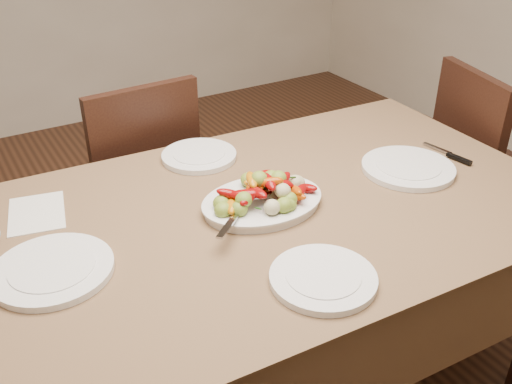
{
  "coord_description": "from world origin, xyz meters",
  "views": [
    {
      "loc": [
        -0.6,
        -0.91,
        1.62
      ],
      "look_at": [
        0.11,
        0.27,
        0.82
      ],
      "focal_mm": 40.0,
      "sensor_mm": 36.0,
      "label": 1
    }
  ],
  "objects_px": {
    "dining_table": "(256,312)",
    "chair_far": "(133,185)",
    "plate_near": "(323,279)",
    "plate_right": "(408,168)",
    "plate_left": "(53,270)",
    "plate_far": "(199,156)",
    "chair_right": "(496,179)",
    "serving_platter": "(262,204)"
  },
  "relations": [
    {
      "from": "plate_right",
      "to": "plate_far",
      "type": "distance_m",
      "value": 0.68
    },
    {
      "from": "serving_platter",
      "to": "plate_far",
      "type": "distance_m",
      "value": 0.38
    },
    {
      "from": "dining_table",
      "to": "plate_near",
      "type": "distance_m",
      "value": 0.52
    },
    {
      "from": "dining_table",
      "to": "plate_left",
      "type": "relative_size",
      "value": 6.32
    },
    {
      "from": "dining_table",
      "to": "plate_left",
      "type": "distance_m",
      "value": 0.69
    },
    {
      "from": "chair_far",
      "to": "plate_far",
      "type": "height_order",
      "value": "chair_far"
    },
    {
      "from": "plate_left",
      "to": "plate_right",
      "type": "relative_size",
      "value": 0.99
    },
    {
      "from": "plate_left",
      "to": "plate_far",
      "type": "bearing_deg",
      "value": 33.06
    },
    {
      "from": "plate_left",
      "to": "plate_far",
      "type": "distance_m",
      "value": 0.68
    },
    {
      "from": "plate_right",
      "to": "plate_far",
      "type": "bearing_deg",
      "value": 141.71
    },
    {
      "from": "dining_table",
      "to": "plate_right",
      "type": "distance_m",
      "value": 0.67
    },
    {
      "from": "dining_table",
      "to": "chair_far",
      "type": "bearing_deg",
      "value": 96.73
    },
    {
      "from": "chair_right",
      "to": "plate_near",
      "type": "distance_m",
      "value": 1.35
    },
    {
      "from": "dining_table",
      "to": "plate_near",
      "type": "bearing_deg",
      "value": -94.43
    },
    {
      "from": "dining_table",
      "to": "plate_far",
      "type": "xyz_separation_m",
      "value": [
        0.01,
        0.38,
        0.39
      ]
    },
    {
      "from": "dining_table",
      "to": "chair_right",
      "type": "distance_m",
      "value": 1.23
    },
    {
      "from": "dining_table",
      "to": "chair_far",
      "type": "relative_size",
      "value": 1.94
    },
    {
      "from": "chair_right",
      "to": "serving_platter",
      "type": "relative_size",
      "value": 2.74
    },
    {
      "from": "plate_far",
      "to": "plate_left",
      "type": "bearing_deg",
      "value": -146.94
    },
    {
      "from": "plate_right",
      "to": "plate_near",
      "type": "relative_size",
      "value": 1.16
    },
    {
      "from": "chair_far",
      "to": "serving_platter",
      "type": "xyz_separation_m",
      "value": [
        0.12,
        -0.81,
        0.3
      ]
    },
    {
      "from": "plate_right",
      "to": "chair_right",
      "type": "bearing_deg",
      "value": 10.62
    },
    {
      "from": "chair_far",
      "to": "plate_far",
      "type": "distance_m",
      "value": 0.53
    },
    {
      "from": "chair_right",
      "to": "plate_far",
      "type": "xyz_separation_m",
      "value": [
        -1.21,
        0.3,
        0.29
      ]
    },
    {
      "from": "plate_left",
      "to": "dining_table",
      "type": "bearing_deg",
      "value": -0.91
    },
    {
      "from": "chair_right",
      "to": "plate_far",
      "type": "distance_m",
      "value": 1.28
    },
    {
      "from": "chair_far",
      "to": "plate_right",
      "type": "distance_m",
      "value": 1.11
    },
    {
      "from": "chair_far",
      "to": "chair_right",
      "type": "bearing_deg",
      "value": 147.55
    },
    {
      "from": "plate_right",
      "to": "plate_left",
      "type": "bearing_deg",
      "value": 177.39
    },
    {
      "from": "chair_right",
      "to": "plate_near",
      "type": "bearing_deg",
      "value": 124.89
    },
    {
      "from": "serving_platter",
      "to": "plate_left",
      "type": "height_order",
      "value": "serving_platter"
    },
    {
      "from": "dining_table",
      "to": "plate_far",
      "type": "bearing_deg",
      "value": 88.83
    },
    {
      "from": "serving_platter",
      "to": "plate_far",
      "type": "xyz_separation_m",
      "value": [
        -0.02,
        0.38,
        -0.0
      ]
    },
    {
      "from": "chair_far",
      "to": "plate_left",
      "type": "height_order",
      "value": "chair_far"
    },
    {
      "from": "serving_platter",
      "to": "plate_right",
      "type": "bearing_deg",
      "value": -5.36
    },
    {
      "from": "plate_left",
      "to": "plate_right",
      "type": "distance_m",
      "value": 1.11
    },
    {
      "from": "chair_right",
      "to": "plate_left",
      "type": "relative_size",
      "value": 3.26
    },
    {
      "from": "dining_table",
      "to": "plate_right",
      "type": "height_order",
      "value": "plate_right"
    },
    {
      "from": "plate_right",
      "to": "plate_near",
      "type": "bearing_deg",
      "value": -151.47
    },
    {
      "from": "chair_far",
      "to": "plate_left",
      "type": "xyz_separation_m",
      "value": [
        -0.47,
        -0.81,
        0.29
      ]
    },
    {
      "from": "plate_right",
      "to": "plate_near",
      "type": "xyz_separation_m",
      "value": [
        -0.57,
        -0.31,
        0.0
      ]
    },
    {
      "from": "plate_left",
      "to": "plate_right",
      "type": "height_order",
      "value": "same"
    }
  ]
}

